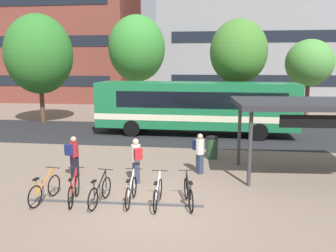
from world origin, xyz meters
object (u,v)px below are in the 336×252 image
object	(u,v)px
parked_bicycle_black_2	(100,192)
parked_bicycle_white_3	(131,192)
street_tree_1	(309,63)
commuter_navy_pack_0	(73,154)
street_tree_2	(137,49)
parked_bicycle_black_5	(188,194)
trash_bin	(212,147)
transit_shelter	(315,106)
commuter_red_pack_2	(136,158)
parked_bicycle_white_4	(158,194)
city_bus	(194,106)
street_tree_3	(239,52)
parked_bicycle_red_1	(74,190)
parked_bicycle_orange_0	(45,190)
street_tree_0	(39,54)
commuter_navy_pack_1	(199,151)

from	to	relation	value
parked_bicycle_black_2	parked_bicycle_white_3	distance (m)	0.98
street_tree_1	parked_bicycle_black_2	bearing A→B (deg)	-121.33
commuter_navy_pack_0	street_tree_2	world-z (taller)	street_tree_2
parked_bicycle_black_5	trash_bin	xyz separation A→B (m)	(0.69, 5.53, 0.13)
transit_shelter	street_tree_1	bearing A→B (deg)	72.83
commuter_red_pack_2	street_tree_1	distance (m)	18.26
parked_bicycle_white_3	street_tree_2	xyz separation A→B (m)	(-3.78, 18.10, 5.11)
parked_bicycle_white_4	trash_bin	size ratio (longest dim) A/B	1.67
parked_bicycle_black_2	trash_bin	world-z (taller)	trash_bin
city_bus	parked_bicycle_white_4	xyz separation A→B (m)	(-0.49, -11.01, -1.39)
commuter_navy_pack_0	street_tree_3	world-z (taller)	street_tree_3
parked_bicycle_red_1	commuter_red_pack_2	xyz separation A→B (m)	(1.59, 1.97, 0.58)
parked_bicycle_orange_0	street_tree_2	world-z (taller)	street_tree_2
parked_bicycle_orange_0	street_tree_2	size ratio (longest dim) A/B	0.21
parked_bicycle_red_1	parked_bicycle_black_5	bearing A→B (deg)	-98.49
parked_bicycle_white_3	street_tree_0	distance (m)	17.67
parked_bicycle_white_4	commuter_navy_pack_0	size ratio (longest dim) A/B	1.08
street_tree_1	city_bus	bearing A→B (deg)	-143.40
parked_bicycle_black_2	commuter_navy_pack_1	distance (m)	4.61
city_bus	street_tree_1	xyz separation A→B (m)	(8.10, 6.01, 2.57)
parked_bicycle_red_1	commuter_navy_pack_1	size ratio (longest dim) A/B	1.04
parked_bicycle_orange_0	parked_bicycle_black_2	distance (m)	1.81
parked_bicycle_white_3	street_tree_3	xyz separation A→B (m)	(4.15, 14.81, 4.72)
parked_bicycle_red_1	parked_bicycle_black_5	world-z (taller)	same
city_bus	parked_bicycle_black_2	world-z (taller)	city_bus
parked_bicycle_black_5	commuter_red_pack_2	world-z (taller)	commuter_red_pack_2
parked_bicycle_red_1	commuter_navy_pack_1	bearing A→B (deg)	-59.63
parked_bicycle_white_3	street_tree_2	size ratio (longest dim) A/B	0.21
parked_bicycle_orange_0	street_tree_0	world-z (taller)	street_tree_0
commuter_red_pack_2	parked_bicycle_white_4	bearing A→B (deg)	178.56
parked_bicycle_orange_0	trash_bin	xyz separation A→B (m)	(5.26, 5.82, 0.13)
parked_bicycle_red_1	street_tree_0	xyz separation A→B (m)	(-8.18, 13.95, 4.58)
parked_bicycle_red_1	parked_bicycle_white_4	bearing A→B (deg)	-100.66
commuter_navy_pack_0	city_bus	bearing A→B (deg)	0.66
trash_bin	parked_bicycle_white_3	bearing A→B (deg)	-114.01
parked_bicycle_orange_0	commuter_navy_pack_1	world-z (taller)	commuter_navy_pack_1
parked_bicycle_red_1	commuter_red_pack_2	size ratio (longest dim) A/B	1.02
transit_shelter	commuter_navy_pack_0	size ratio (longest dim) A/B	3.90
parked_bicycle_black_5	street_tree_3	size ratio (longest dim) A/B	0.23
commuter_navy_pack_0	commuter_navy_pack_1	distance (m)	4.92
parked_bicycle_red_1	parked_bicycle_white_3	bearing A→B (deg)	-97.64
parked_bicycle_black_5	commuter_red_pack_2	size ratio (longest dim) A/B	1.01
parked_bicycle_white_3	commuter_navy_pack_0	bearing A→B (deg)	49.67
parked_bicycle_white_3	street_tree_1	distance (m)	19.80
parked_bicycle_black_5	transit_shelter	bearing A→B (deg)	-65.35
parked_bicycle_black_5	street_tree_0	distance (m)	18.71
commuter_navy_pack_0	street_tree_1	bearing A→B (deg)	-13.60
parked_bicycle_black_2	transit_shelter	size ratio (longest dim) A/B	0.28
city_bus	parked_bicycle_white_3	world-z (taller)	city_bus
parked_bicycle_white_4	street_tree_1	size ratio (longest dim) A/B	0.28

